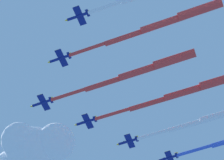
{
  "coord_description": "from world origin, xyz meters",
  "views": [
    {
      "loc": [
        52.39,
        -82.39,
        -51.37
      ],
      "look_at": [
        0.0,
        0.0,
        143.23
      ],
      "focal_mm": 85.66,
      "sensor_mm": 36.0,
      "label": 1
    }
  ],
  "objects": [
    {
      "name": "jet_starboard_inner",
      "position": [
        23.03,
        21.0,
        143.42
      ],
      "size": [
        72.07,
        21.35,
        4.04
      ],
      "color": "navy"
    },
    {
      "name": "jet_port_inner",
      "position": [
        30.03,
        -9.51,
        144.95
      ],
      "size": [
        72.02,
        20.13,
        3.97
      ],
      "color": "navy"
    },
    {
      "name": "jet_lead",
      "position": [
        12.16,
        2.21,
        142.17
      ],
      "size": [
        70.49,
        20.13,
        3.95
      ],
      "color": "navy"
    },
    {
      "name": "cloud_puff",
      "position": [
        -57.28,
        19.09,
        159.28
      ],
      "size": [
        44.25,
        31.04,
        26.25
      ],
      "color": "white"
    },
    {
      "name": "jet_starboard_mid",
      "position": [
        29.83,
        38.45,
        143.34
      ],
      "size": [
        67.37,
        20.49,
        4.08
      ],
      "color": "navy"
    }
  ]
}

